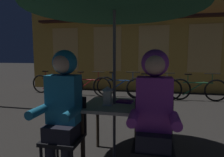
{
  "coord_description": "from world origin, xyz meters",
  "views": [
    {
      "loc": [
        0.47,
        -2.31,
        1.33
      ],
      "look_at": [
        0.0,
        -0.14,
        1.07
      ],
      "focal_mm": 30.99,
      "sensor_mm": 36.0,
      "label": 1
    }
  ],
  "objects_px": {
    "chair_left": "(66,131)",
    "person_left_hooded": "(63,101)",
    "lantern": "(108,95)",
    "book": "(125,101)",
    "bicycle_second": "(88,86)",
    "bicycle_nearest": "(53,84)",
    "person_right_hooded": "(154,106)",
    "cafe_table": "(114,112)",
    "bicycle_fifth": "(197,89)",
    "chair_right": "(153,139)",
    "bicycle_third": "(121,86)",
    "bicycle_fourth": "(153,89)"
  },
  "relations": [
    {
      "from": "bicycle_nearest",
      "to": "chair_right",
      "type": "bearing_deg",
      "value": -50.5
    },
    {
      "from": "person_right_hooded",
      "to": "bicycle_second",
      "type": "bearing_deg",
      "value": 116.95
    },
    {
      "from": "chair_right",
      "to": "person_right_hooded",
      "type": "bearing_deg",
      "value": -90.0
    },
    {
      "from": "chair_right",
      "to": "person_right_hooded",
      "type": "relative_size",
      "value": 0.62
    },
    {
      "from": "chair_left",
      "to": "bicycle_nearest",
      "type": "height_order",
      "value": "chair_left"
    },
    {
      "from": "chair_right",
      "to": "bicycle_third",
      "type": "height_order",
      "value": "chair_right"
    },
    {
      "from": "lantern",
      "to": "bicycle_nearest",
      "type": "bearing_deg",
      "value": 126.82
    },
    {
      "from": "bicycle_nearest",
      "to": "person_left_hooded",
      "type": "bearing_deg",
      "value": -59.45
    },
    {
      "from": "bicycle_fourth",
      "to": "cafe_table",
      "type": "bearing_deg",
      "value": -97.56
    },
    {
      "from": "bicycle_second",
      "to": "book",
      "type": "bearing_deg",
      "value": -64.21
    },
    {
      "from": "chair_right",
      "to": "person_right_hooded",
      "type": "distance_m",
      "value": 0.36
    },
    {
      "from": "cafe_table",
      "to": "bicycle_nearest",
      "type": "distance_m",
      "value": 4.92
    },
    {
      "from": "person_right_hooded",
      "to": "bicycle_second",
      "type": "distance_m",
      "value": 4.77
    },
    {
      "from": "bicycle_fourth",
      "to": "bicycle_fifth",
      "type": "distance_m",
      "value": 1.29
    },
    {
      "from": "person_left_hooded",
      "to": "bicycle_second",
      "type": "height_order",
      "value": "person_left_hooded"
    },
    {
      "from": "chair_left",
      "to": "bicycle_second",
      "type": "relative_size",
      "value": 0.52
    },
    {
      "from": "lantern",
      "to": "bicycle_second",
      "type": "bearing_deg",
      "value": 112.47
    },
    {
      "from": "bicycle_second",
      "to": "person_left_hooded",
      "type": "bearing_deg",
      "value": -74.29
    },
    {
      "from": "lantern",
      "to": "bicycle_second",
      "type": "xyz_separation_m",
      "value": [
        -1.6,
        3.86,
        -0.51
      ]
    },
    {
      "from": "bicycle_third",
      "to": "bicycle_fifth",
      "type": "distance_m",
      "value": 2.33
    },
    {
      "from": "chair_right",
      "to": "bicycle_fifth",
      "type": "height_order",
      "value": "chair_right"
    },
    {
      "from": "bicycle_nearest",
      "to": "bicycle_fifth",
      "type": "relative_size",
      "value": 1.0
    },
    {
      "from": "chair_left",
      "to": "chair_right",
      "type": "relative_size",
      "value": 1.0
    },
    {
      "from": "lantern",
      "to": "bicycle_second",
      "type": "distance_m",
      "value": 4.21
    },
    {
      "from": "chair_left",
      "to": "person_left_hooded",
      "type": "bearing_deg",
      "value": -90.0
    },
    {
      "from": "lantern",
      "to": "person_right_hooded",
      "type": "xyz_separation_m",
      "value": [
        0.55,
        -0.36,
        -0.01
      ]
    },
    {
      "from": "lantern",
      "to": "book",
      "type": "xyz_separation_m",
      "value": [
        0.19,
        0.17,
        -0.11
      ]
    },
    {
      "from": "chair_right",
      "to": "bicycle_second",
      "type": "xyz_separation_m",
      "value": [
        -2.15,
        4.17,
        -0.14
      ]
    },
    {
      "from": "cafe_table",
      "to": "bicycle_third",
      "type": "xyz_separation_m",
      "value": [
        -0.56,
        3.84,
        -0.29
      ]
    },
    {
      "from": "chair_left",
      "to": "bicycle_fourth",
      "type": "xyz_separation_m",
      "value": [
        0.96,
        4.0,
        -0.14
      ]
    },
    {
      "from": "person_left_hooded",
      "to": "bicycle_fourth",
      "type": "relative_size",
      "value": 0.83
    },
    {
      "from": "bicycle_fourth",
      "to": "book",
      "type": "bearing_deg",
      "value": -95.91
    },
    {
      "from": "person_left_hooded",
      "to": "person_right_hooded",
      "type": "height_order",
      "value": "same"
    },
    {
      "from": "chair_right",
      "to": "book",
      "type": "height_order",
      "value": "chair_right"
    },
    {
      "from": "cafe_table",
      "to": "bicycle_fifth",
      "type": "distance_m",
      "value": 4.18
    },
    {
      "from": "person_right_hooded",
      "to": "bicycle_nearest",
      "type": "xyz_separation_m",
      "value": [
        -3.5,
        4.3,
        -0.5
      ]
    },
    {
      "from": "person_right_hooded",
      "to": "bicycle_third",
      "type": "xyz_separation_m",
      "value": [
        -1.04,
        4.27,
        -0.5
      ]
    },
    {
      "from": "lantern",
      "to": "person_right_hooded",
      "type": "bearing_deg",
      "value": -33.41
    },
    {
      "from": "chair_right",
      "to": "bicycle_fifth",
      "type": "distance_m",
      "value": 4.34
    },
    {
      "from": "cafe_table",
      "to": "bicycle_fourth",
      "type": "distance_m",
      "value": 3.68
    },
    {
      "from": "lantern",
      "to": "person_right_hooded",
      "type": "distance_m",
      "value": 0.66
    },
    {
      "from": "cafe_table",
      "to": "chair_right",
      "type": "height_order",
      "value": "chair_right"
    },
    {
      "from": "chair_left",
      "to": "bicycle_fourth",
      "type": "relative_size",
      "value": 0.52
    },
    {
      "from": "bicycle_second",
      "to": "bicycle_fifth",
      "type": "distance_m",
      "value": 3.43
    },
    {
      "from": "lantern",
      "to": "book",
      "type": "height_order",
      "value": "lantern"
    },
    {
      "from": "lantern",
      "to": "bicycle_fifth",
      "type": "distance_m",
      "value": 4.29
    },
    {
      "from": "chair_left",
      "to": "person_left_hooded",
      "type": "height_order",
      "value": "person_left_hooded"
    },
    {
      "from": "bicycle_fifth",
      "to": "book",
      "type": "bearing_deg",
      "value": -114.17
    },
    {
      "from": "chair_right",
      "to": "bicycle_second",
      "type": "relative_size",
      "value": 0.52
    },
    {
      "from": "chair_left",
      "to": "bicycle_nearest",
      "type": "relative_size",
      "value": 0.52
    }
  ]
}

